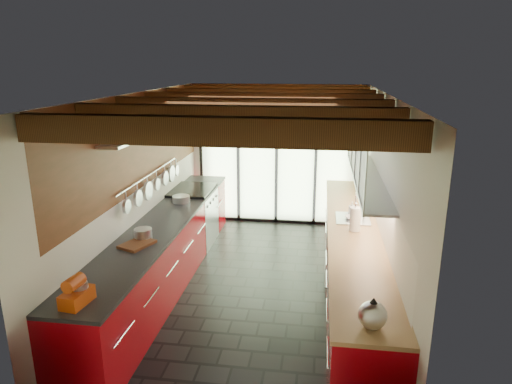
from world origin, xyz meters
TOP-DOWN VIEW (x-y plane):
  - ground at (0.00, 0.00)m, footprint 5.50×5.50m
  - room_shell at (0.00, 0.00)m, footprint 5.50×5.50m
  - ceiling_beams at (-0.00, 0.38)m, footprint 3.14×5.06m
  - glass_door at (0.00, 2.69)m, footprint 2.95×0.10m
  - left_counter at (-1.28, 0.00)m, footprint 0.68×5.00m
  - range_stove at (-1.28, 1.45)m, footprint 0.66×0.90m
  - right_counter at (1.27, 0.00)m, footprint 0.68×5.00m
  - sink_assembly at (1.29, 0.40)m, footprint 0.45×0.52m
  - upper_cabinets_right at (1.43, 0.30)m, footprint 0.34×3.00m
  - left_wall_fixtures at (-1.47, 0.29)m, footprint 0.28×2.60m
  - stand_mixer at (-1.27, -2.24)m, footprint 0.21×0.33m
  - pot_large at (-1.27, -0.71)m, footprint 0.24×0.24m
  - pot_small at (-1.27, 0.82)m, footprint 0.27×0.27m
  - cutting_board at (-1.27, -0.90)m, footprint 0.40×0.46m
  - kettle at (1.27, -2.25)m, footprint 0.28×0.31m
  - paper_towel at (1.27, -0.06)m, footprint 0.16×0.16m
  - soap_bottle at (1.27, 0.60)m, footprint 0.10×0.10m
  - bowl at (1.27, 0.37)m, footprint 0.23×0.23m

SIDE VIEW (x-z plane):
  - ground at x=0.00m, z-range 0.00..0.00m
  - right_counter at x=1.27m, z-range 0.00..0.92m
  - left_counter at x=-1.28m, z-range 0.00..0.92m
  - range_stove at x=-1.28m, z-range -0.01..0.96m
  - cutting_board at x=-1.27m, z-range 0.92..0.95m
  - bowl at x=1.27m, z-range 0.92..0.97m
  - sink_assembly at x=1.29m, z-range 0.75..1.17m
  - pot_small at x=-1.27m, z-range 0.92..1.02m
  - pot_large at x=-1.27m, z-range 0.92..1.06m
  - soap_bottle at x=1.27m, z-range 0.92..1.11m
  - stand_mixer at x=-1.27m, z-range 0.89..1.17m
  - kettle at x=1.27m, z-range 0.90..1.18m
  - paper_towel at x=1.27m, z-range 0.89..1.26m
  - room_shell at x=0.00m, z-range -1.10..4.40m
  - glass_door at x=0.00m, z-range 0.21..3.11m
  - left_wall_fixtures at x=-1.47m, z-range 1.31..2.26m
  - upper_cabinets_right at x=1.43m, z-range 0.35..3.35m
  - ceiling_beams at x=0.00m, z-range 0.01..4.91m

